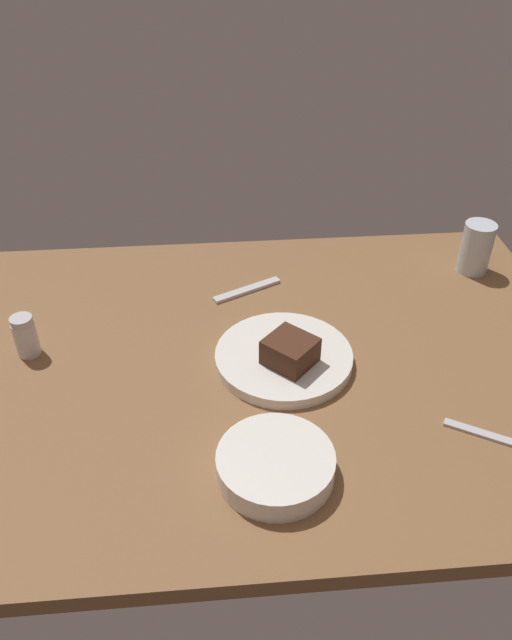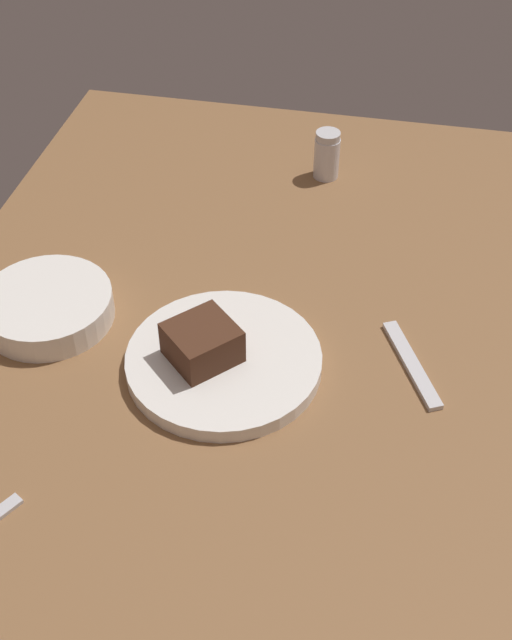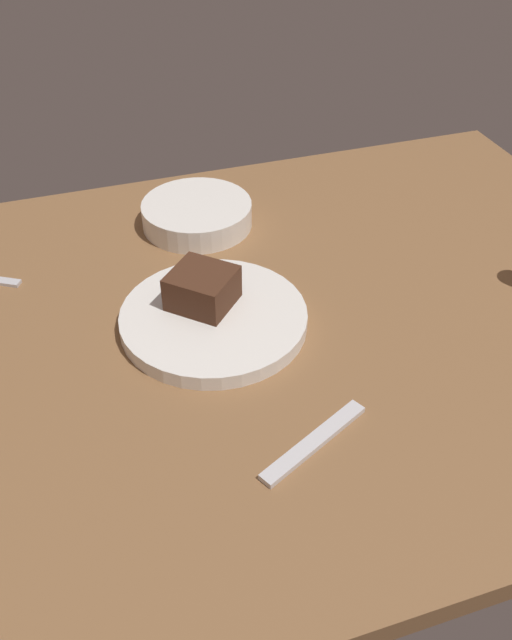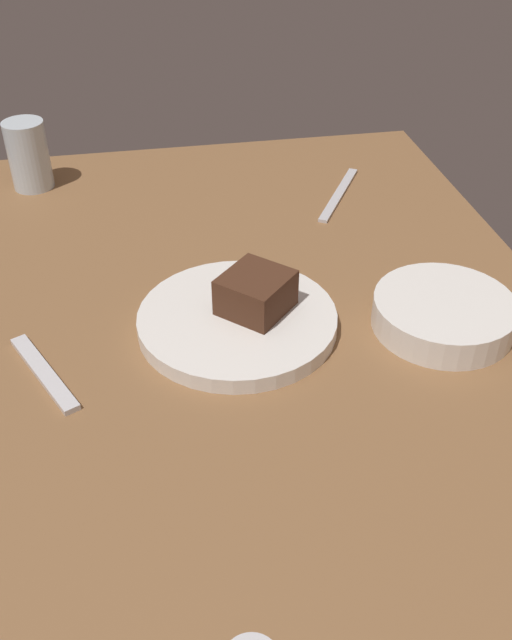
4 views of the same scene
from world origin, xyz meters
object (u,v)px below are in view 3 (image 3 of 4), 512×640
at_px(side_bowl, 197,214).
at_px(dessert_spoon, 311,443).
at_px(dessert_plate, 214,319).
at_px(chocolate_cake_slice, 202,288).

bearing_deg(side_bowl, dessert_spoon, 90.22).
distance_m(dessert_plate, chocolate_cake_slice, 0.04).
relative_size(dessert_plate, chocolate_cake_slice, 3.12).
height_order(dessert_plate, chocolate_cake_slice, chocolate_cake_slice).
xyz_separation_m(side_bowl, dessert_spoon, (-0.00, 0.47, -0.02)).
bearing_deg(side_bowl, dessert_plate, 80.29).
xyz_separation_m(dessert_plate, side_bowl, (-0.04, -0.24, 0.01)).
bearing_deg(dessert_spoon, chocolate_cake_slice, 75.22).
height_order(dessert_plate, dessert_spoon, dessert_plate).
bearing_deg(chocolate_cake_slice, dessert_plate, 106.41).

